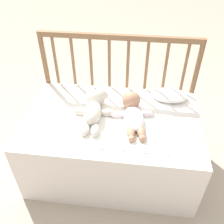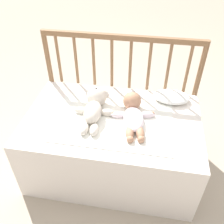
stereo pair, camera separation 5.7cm
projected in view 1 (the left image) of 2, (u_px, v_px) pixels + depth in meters
The scene contains 7 objects.
ground_plane at pixel (112, 166), 1.93m from camera, with size 12.00×12.00×0.00m, color tan.
crib_mattress at pixel (112, 144), 1.78m from camera, with size 1.15×0.72×0.48m.
crib_rail at pixel (118, 71), 1.83m from camera, with size 1.15×0.04×0.89m.
blanket at pixel (113, 121), 1.61m from camera, with size 0.76×0.50×0.01m.
teddy_bear at pixel (94, 106), 1.63m from camera, with size 0.27×0.40×0.14m.
baby at pixel (133, 113), 1.60m from camera, with size 0.29×0.41×0.12m.
small_pillow at pixel (170, 95), 1.78m from camera, with size 0.25×0.17×0.06m.
Camera 1 is at (0.15, -1.22, 1.54)m, focal length 40.00 mm.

